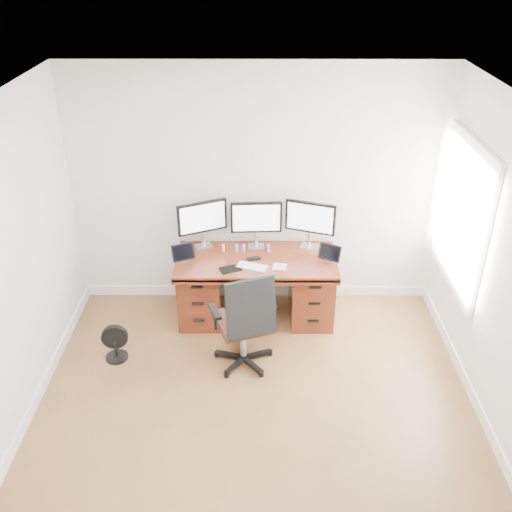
{
  "coord_description": "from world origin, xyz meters",
  "views": [
    {
      "loc": [
        0.02,
        -3.44,
        3.74
      ],
      "look_at": [
        0.0,
        1.5,
        0.95
      ],
      "focal_mm": 40.0,
      "sensor_mm": 36.0,
      "label": 1
    }
  ],
  "objects_px": {
    "keyboard": "(252,267)",
    "floor_fan": "(115,343)",
    "office_chair": "(245,336)",
    "desk": "(256,285)",
    "monitor_center": "(256,219)"
  },
  "relations": [
    {
      "from": "office_chair",
      "to": "floor_fan",
      "type": "bearing_deg",
      "value": 155.66
    },
    {
      "from": "office_chair",
      "to": "desk",
      "type": "bearing_deg",
      "value": 62.62
    },
    {
      "from": "monitor_center",
      "to": "floor_fan",
      "type": "bearing_deg",
      "value": -147.32
    },
    {
      "from": "office_chair",
      "to": "floor_fan",
      "type": "height_order",
      "value": "office_chair"
    },
    {
      "from": "desk",
      "to": "monitor_center",
      "type": "relative_size",
      "value": 3.09
    },
    {
      "from": "monitor_center",
      "to": "keyboard",
      "type": "height_order",
      "value": "monitor_center"
    },
    {
      "from": "office_chair",
      "to": "floor_fan",
      "type": "distance_m",
      "value": 1.31
    },
    {
      "from": "desk",
      "to": "floor_fan",
      "type": "relative_size",
      "value": 4.42
    },
    {
      "from": "office_chair",
      "to": "monitor_center",
      "type": "height_order",
      "value": "monitor_center"
    },
    {
      "from": "floor_fan",
      "to": "monitor_center",
      "type": "distance_m",
      "value": 1.94
    },
    {
      "from": "floor_fan",
      "to": "monitor_center",
      "type": "height_order",
      "value": "monitor_center"
    },
    {
      "from": "office_chair",
      "to": "keyboard",
      "type": "height_order",
      "value": "office_chair"
    },
    {
      "from": "keyboard",
      "to": "floor_fan",
      "type": "bearing_deg",
      "value": -137.93
    },
    {
      "from": "desk",
      "to": "keyboard",
      "type": "distance_m",
      "value": 0.42
    },
    {
      "from": "desk",
      "to": "monitor_center",
      "type": "bearing_deg",
      "value": 89.98
    }
  ]
}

